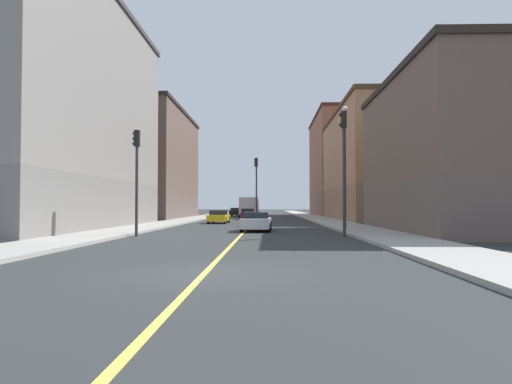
% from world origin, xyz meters
% --- Properties ---
extents(ground_plane, '(400.00, 400.00, 0.00)m').
position_xyz_m(ground_plane, '(0.00, 0.00, 0.00)').
color(ground_plane, '#2A2F2F').
rests_on(ground_plane, ground).
extents(sidewalk_left, '(3.34, 168.00, 0.15)m').
position_xyz_m(sidewalk_left, '(7.76, 49.00, 0.07)').
color(sidewalk_left, '#9E9B93').
rests_on(sidewalk_left, ground).
extents(sidewalk_right, '(3.34, 168.00, 0.15)m').
position_xyz_m(sidewalk_right, '(-7.76, 49.00, 0.07)').
color(sidewalk_right, '#9E9B93').
rests_on(sidewalk_right, ground).
extents(lane_center_stripe, '(0.16, 154.00, 0.01)m').
position_xyz_m(lane_center_stripe, '(0.00, 49.00, 0.01)').
color(lane_center_stripe, '#E5D14C').
rests_on(lane_center_stripe, ground).
extents(building_left_near, '(10.65, 17.52, 10.04)m').
position_xyz_m(building_left_near, '(14.60, 18.55, 5.03)').
color(building_left_near, brown).
rests_on(building_left_near, ground).
extents(building_left_mid, '(10.65, 25.26, 12.74)m').
position_xyz_m(building_left_mid, '(14.60, 43.21, 6.38)').
color(building_left_mid, '#8F6B4F').
rests_on(building_left_mid, ground).
extents(building_left_far, '(10.65, 22.42, 16.82)m').
position_xyz_m(building_left_far, '(14.60, 67.79, 8.42)').
color(building_left_far, brown).
rests_on(building_left_far, ground).
extents(building_right_corner, '(10.65, 25.90, 16.95)m').
position_xyz_m(building_right_corner, '(-14.60, 21.47, 8.49)').
color(building_right_corner, slate).
rests_on(building_right_corner, ground).
extents(building_right_midblock, '(10.65, 23.01, 14.05)m').
position_xyz_m(building_right_midblock, '(-14.60, 49.42, 7.03)').
color(building_right_midblock, brown).
rests_on(building_right_midblock, ground).
extents(traffic_light_left_near, '(0.40, 0.32, 6.83)m').
position_xyz_m(traffic_light_left_near, '(5.67, 13.80, 4.36)').
color(traffic_light_left_near, '#2D2D2D').
rests_on(traffic_light_left_near, ground).
extents(traffic_light_right_near, '(0.40, 0.32, 5.85)m').
position_xyz_m(traffic_light_right_near, '(-5.70, 13.80, 3.80)').
color(traffic_light_right_near, '#2D2D2D').
rests_on(traffic_light_right_near, ground).
extents(traffic_light_median_far, '(0.40, 0.32, 6.58)m').
position_xyz_m(traffic_light_median_far, '(0.30, 36.05, 4.22)').
color(traffic_light_median_far, '#2D2D2D').
rests_on(traffic_light_median_far, ground).
extents(street_lamp_left_near, '(0.36, 0.36, 8.22)m').
position_xyz_m(street_lamp_left_near, '(6.69, 19.64, 5.04)').
color(street_lamp_left_near, '#4C4C51').
rests_on(street_lamp_left_near, ground).
extents(car_black, '(2.05, 4.64, 1.35)m').
position_xyz_m(car_black, '(-3.66, 63.30, 0.67)').
color(car_black, black).
rests_on(car_black, ground).
extents(car_yellow, '(1.85, 4.63, 1.26)m').
position_xyz_m(car_yellow, '(-3.21, 33.02, 0.62)').
color(car_yellow, gold).
rests_on(car_yellow, ground).
extents(car_silver, '(2.03, 4.40, 1.27)m').
position_xyz_m(car_silver, '(0.77, 19.21, 0.64)').
color(car_silver, silver).
rests_on(car_silver, ground).
extents(car_maroon, '(1.89, 4.60, 1.33)m').
position_xyz_m(car_maroon, '(-0.99, 45.68, 0.66)').
color(car_maroon, maroon).
rests_on(car_maroon, ground).
extents(box_truck, '(2.56, 7.86, 2.81)m').
position_xyz_m(box_truck, '(-1.18, 54.10, 1.54)').
color(box_truck, maroon).
rests_on(box_truck, ground).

